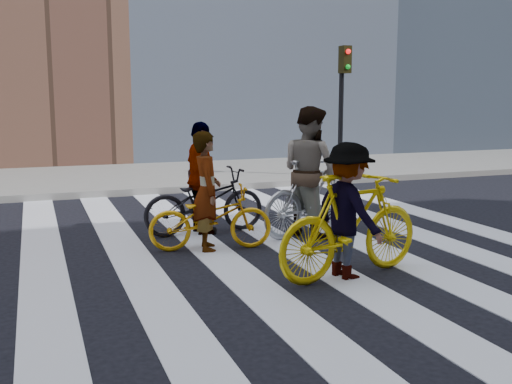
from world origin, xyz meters
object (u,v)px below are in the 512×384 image
rider_left (207,191)px  rider_mid (310,171)px  bike_yellow_left (211,218)px  bike_silver_mid (312,197)px  traffic_signal (343,90)px  bike_dark_rear (204,201)px  bike_yellow_right (351,225)px  rider_right (348,211)px  rider_rear (201,178)px

rider_left → rider_mid: 1.77m
bike_yellow_left → bike_silver_mid: bearing=-69.0°
bike_yellow_left → rider_mid: (1.68, 0.34, 0.54)m
bike_silver_mid → traffic_signal: bearing=-52.3°
bike_yellow_left → rider_left: (-0.05, 0.00, 0.38)m
bike_dark_rear → bike_yellow_right: bearing=-164.2°
bike_dark_rear → rider_left: 1.08m
bike_yellow_left → rider_right: 2.17m
rider_left → rider_mid: bearing=-69.0°
bike_dark_rear → rider_mid: (1.48, -0.66, 0.48)m
bike_yellow_left → rider_mid: bearing=-68.7°
rider_rear → bike_yellow_right: bearing=-163.3°
bike_silver_mid → rider_left: bearing=81.6°
bike_yellow_right → rider_right: rider_right is taller
rider_left → bike_yellow_left: bearing=-80.3°
bike_yellow_left → rider_right: (1.14, -1.82, 0.35)m
traffic_signal → rider_rear: (-4.79, -4.30, -1.41)m
bike_yellow_left → rider_rear: 1.10m
traffic_signal → rider_right: bearing=-118.1°
bike_dark_rear → rider_rear: 0.37m
rider_mid → rider_right: rider_mid is taller
bike_yellow_left → bike_dark_rear: (0.19, 1.00, 0.06)m
traffic_signal → rider_mid: traffic_signal is taller
rider_left → rider_rear: bearing=-1.3°
bike_yellow_left → bike_dark_rear: 1.02m
rider_rear → rider_left: bearing=165.3°
traffic_signal → bike_yellow_right: traffic_signal is taller
rider_left → rider_rear: 1.02m
bike_silver_mid → bike_yellow_right: 2.23m
rider_rear → bike_yellow_left: bearing=168.1°
bike_yellow_left → rider_mid: size_ratio=0.86×
rider_rear → bike_silver_mid: bearing=-116.2°
traffic_signal → bike_yellow_right: (-3.74, -7.11, -1.66)m
rider_mid → rider_right: 2.23m
bike_yellow_right → rider_rear: (-1.05, 2.82, 0.25)m
bike_yellow_left → rider_rear: rider_rear is taller
bike_silver_mid → bike_yellow_right: bearing=146.7°
bike_dark_rear → rider_mid: rider_mid is taller
rider_rear → rider_mid: bearing=-116.9°
rider_mid → rider_right: (-0.54, -2.16, -0.19)m
traffic_signal → rider_rear: 6.58m
traffic_signal → rider_rear: bearing=-138.1°
rider_right → rider_rear: 2.99m
bike_silver_mid → rider_mid: rider_mid is taller
traffic_signal → rider_left: (-4.98, -5.30, -1.45)m
bike_silver_mid → rider_left: size_ratio=1.19×
bike_yellow_right → rider_right: size_ratio=1.29×
traffic_signal → rider_left: size_ratio=2.01×
bike_dark_rear → rider_left: rider_left is taller
bike_yellow_left → bike_dark_rear: bike_dark_rear is taller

